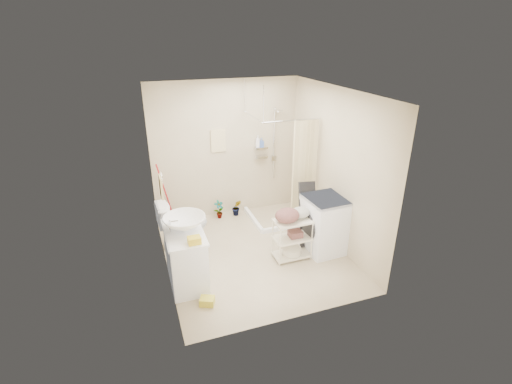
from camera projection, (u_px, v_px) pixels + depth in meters
floor at (254, 253)px, 6.12m from camera, size 3.20×3.20×0.00m
ceiling at (254, 92)px, 5.08m from camera, size 2.80×3.20×0.04m
wall_back at (226, 150)px, 6.98m from camera, size 2.80×0.04×2.60m
wall_front at (300, 228)px, 4.21m from camera, size 2.80×0.04×2.60m
wall_left at (159, 192)px, 5.17m from camera, size 0.04×3.20×2.60m
wall_right at (335, 169)px, 6.02m from camera, size 0.04×3.20×2.60m
vanity at (186, 257)px, 5.27m from camera, size 0.53×0.94×0.83m
sink at (184, 223)px, 5.11m from camera, size 0.65×0.65×0.20m
counter_basket at (194, 240)px, 4.80m from camera, size 0.17×0.13×0.09m
floor_basket at (207, 300)px, 4.94m from camera, size 0.33×0.30×0.15m
toilet at (183, 224)px, 6.18m from camera, size 0.83×0.49×0.83m
mop at (164, 194)px, 6.79m from camera, size 0.15×0.15×1.23m
potted_plant_a at (219, 209)px, 7.18m from camera, size 0.22×0.18×0.37m
potted_plant_b at (237, 207)px, 7.30m from camera, size 0.21×0.18×0.33m
hanging_towel at (218, 141)px, 6.84m from camera, size 0.28×0.03×0.42m
towel_ring at (161, 186)px, 4.94m from camera, size 0.04×0.22×0.34m
tp_holder at (166, 226)px, 5.46m from camera, size 0.08×0.12×0.14m
shower at (279, 167)px, 6.86m from camera, size 1.10×1.10×2.10m
shampoo_bottle_a at (258, 141)px, 7.05m from camera, size 0.10×0.10×0.22m
shampoo_bottle_b at (261, 142)px, 7.09m from camera, size 0.08×0.08×0.17m
washing_machine at (325, 224)px, 6.04m from camera, size 0.68×0.70×0.94m
laundry_rack at (292, 235)px, 5.84m from camera, size 0.59×0.35×0.81m
ironing_board at (307, 214)px, 6.16m from camera, size 0.33×0.14×1.13m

